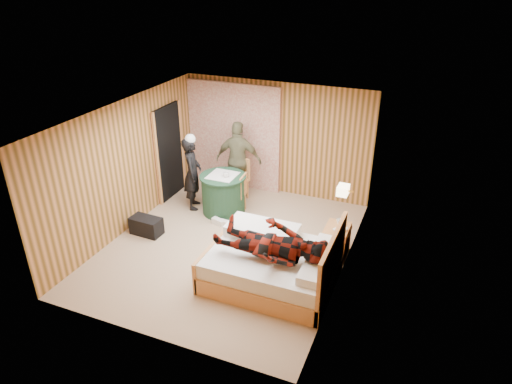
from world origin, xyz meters
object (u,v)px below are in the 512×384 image
at_px(chair_near, 239,191).
at_px(duffel_bag, 146,226).
at_px(man_on_bed, 271,237).
at_px(bed, 274,264).
at_px(man_at_table, 239,160).
at_px(woman_standing, 192,173).
at_px(nightstand, 336,240).
at_px(chair_far, 239,175).
at_px(round_table, 223,194).
at_px(wall_lamp, 343,190).

distance_m(chair_near, duffel_bag, 1.98).
xyz_separation_m(chair_near, man_on_bed, (1.50, -2.12, 0.48)).
xyz_separation_m(bed, man_at_table, (-1.78, 2.58, 0.55)).
bearing_deg(woman_standing, nightstand, -123.64).
xyz_separation_m(bed, nightstand, (0.76, 1.11, -0.03)).
xyz_separation_m(duffel_bag, man_at_table, (0.99, 2.15, 0.69)).
height_order(nightstand, chair_far, chair_far).
bearing_deg(round_table, chair_near, 18.59).
relative_size(chair_far, man_on_bed, 0.53).
height_order(wall_lamp, bed, wall_lamp).
xyz_separation_m(bed, round_table, (-1.78, 1.79, 0.11)).
xyz_separation_m(nightstand, woman_standing, (-3.22, 0.63, 0.49)).
relative_size(wall_lamp, round_table, 0.27).
relative_size(bed, round_table, 2.14).
bearing_deg(woman_standing, chair_near, -104.18).
bearing_deg(duffel_bag, chair_near, 51.05).
bearing_deg(round_table, man_on_bed, -48.12).
distance_m(chair_far, chair_near, 0.69).
bearing_deg(chair_near, nightstand, 66.32).
distance_m(nightstand, man_at_table, 2.98).
bearing_deg(round_table, duffel_bag, -126.21).
distance_m(round_table, man_at_table, 0.91).
distance_m(woman_standing, man_on_bed, 3.18).
bearing_deg(duffel_bag, man_on_bed, -10.57).
bearing_deg(woman_standing, man_at_table, -61.65).
distance_m(chair_far, woman_standing, 1.08).
xyz_separation_m(wall_lamp, duffel_bag, (-3.57, -0.67, -1.13)).
relative_size(nightstand, woman_standing, 0.37).
bearing_deg(man_at_table, woman_standing, 43.22).
distance_m(bed, duffel_bag, 2.81).
distance_m(round_table, woman_standing, 0.77).
bearing_deg(chair_near, man_on_bed, 30.81).
distance_m(wall_lamp, nightstand, 1.01).
distance_m(bed, chair_near, 2.40).
xyz_separation_m(wall_lamp, man_at_table, (-2.58, 1.48, -0.44)).
height_order(bed, round_table, bed).
bearing_deg(man_on_bed, chair_near, 125.32).
bearing_deg(woman_standing, wall_lamp, -123.74).
relative_size(wall_lamp, duffel_bag, 0.43).
height_order(round_table, duffel_bag, round_table).
xyz_separation_m(bed, woman_standing, (-2.46, 1.75, 0.46)).
distance_m(chair_far, man_on_bed, 3.30).
relative_size(wall_lamp, man_on_bed, 0.15).
bearing_deg(bed, round_table, 134.90).
bearing_deg(chair_near, woman_standing, -86.16).
bearing_deg(chair_far, chair_near, -44.03).
relative_size(chair_near, woman_standing, 0.55).
height_order(wall_lamp, nightstand, wall_lamp).
bearing_deg(round_table, bed, -45.10).
distance_m(nightstand, man_on_bed, 1.68).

